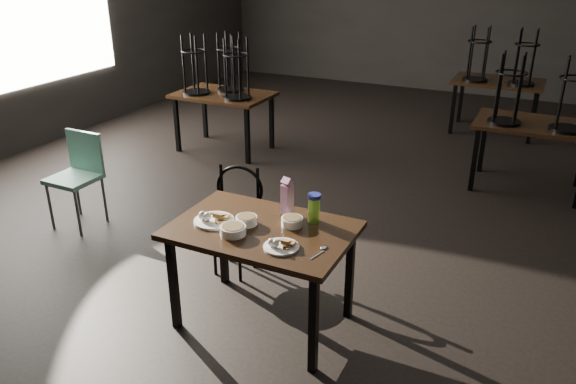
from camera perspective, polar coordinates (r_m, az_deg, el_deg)
The scene contains 14 objects.
main_table at distance 3.77m, azimuth -2.65°, elevation -4.70°, with size 1.20×0.80×0.75m.
plate_left at distance 3.83m, azimuth -7.59°, elevation -2.70°, with size 0.27×0.27×0.09m.
plate_right at distance 3.48m, azimuth -0.73°, elevation -5.41°, with size 0.23×0.23×0.07m.
bowl_near at distance 3.77m, azimuth -4.24°, elevation -2.85°, with size 0.14×0.14×0.06m.
bowl_far at distance 3.74m, azimuth 0.41°, elevation -2.98°, with size 0.15×0.15×0.06m.
bowl_big at distance 3.65m, azimuth -5.60°, elevation -3.85°, with size 0.17×0.17×0.06m.
juice_carton at distance 3.86m, azimuth -0.08°, elevation -0.53°, with size 0.08×0.08×0.27m.
water_bottle at distance 3.77m, azimuth 2.66°, elevation -1.59°, with size 0.12×0.12×0.20m.
spoon at distance 3.48m, azimuth 3.54°, elevation -5.74°, with size 0.05×0.20×0.01m.
bentwood_chair at distance 4.52m, azimuth -5.32°, elevation -1.94°, with size 0.44×0.43×0.87m.
school_chair at distance 5.61m, azimuth -20.53°, elevation 2.07°, with size 0.42×0.42×0.89m.
bg_table_left at distance 7.24m, azimuth -6.66°, elevation 10.12°, with size 1.20×0.80×1.48m.
bg_table_right at distance 6.47m, azimuth 23.80°, elevation 6.37°, with size 1.20×0.80×1.48m.
bg_table_far at distance 8.43m, azimuth 20.59°, elevation 10.54°, with size 1.20×0.80×1.48m.
Camera 1 is at (1.13, -4.49, 2.46)m, focal length 35.00 mm.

